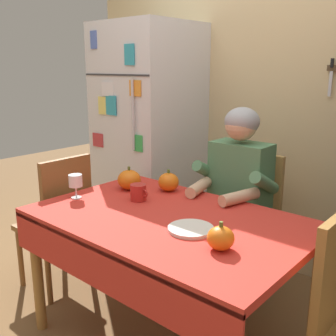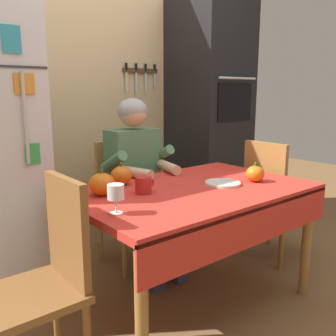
{
  "view_description": "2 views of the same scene",
  "coord_description": "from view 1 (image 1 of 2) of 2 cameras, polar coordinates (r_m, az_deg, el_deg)",
  "views": [
    {
      "loc": [
        1.23,
        -1.32,
        1.48
      ],
      "look_at": [
        -0.05,
        0.16,
        0.97
      ],
      "focal_mm": 42.29,
      "sensor_mm": 36.0,
      "label": 1
    },
    {
      "loc": [
        -1.44,
        -1.45,
        1.29
      ],
      "look_at": [
        -0.12,
        0.17,
        0.86
      ],
      "focal_mm": 39.83,
      "sensor_mm": 36.0,
      "label": 2
    }
  ],
  "objects": [
    {
      "name": "chair_left_side",
      "position": [
        2.71,
        -15.32,
        -6.99
      ],
      "size": [
        0.4,
        0.4,
        0.93
      ],
      "color": "brown",
      "rests_on": "ground"
    },
    {
      "name": "chair_behind_person",
      "position": [
        2.68,
        11.41,
        -6.99
      ],
      "size": [
        0.4,
        0.4,
        0.93
      ],
      "color": "tan",
      "rests_on": "ground"
    },
    {
      "name": "wine_glass",
      "position": [
        2.32,
        -13.19,
        -1.91
      ],
      "size": [
        0.08,
        0.08,
        0.14
      ],
      "color": "white",
      "rests_on": "dining_table"
    },
    {
      "name": "dining_table",
      "position": [
        2.04,
        -0.34,
        -9.35
      ],
      "size": [
        1.4,
        0.9,
        0.74
      ],
      "color": "#9E6B33",
      "rests_on": "ground"
    },
    {
      "name": "refrigerator",
      "position": [
        3.21,
        -2.7,
        4.04
      ],
      "size": [
        0.68,
        0.71,
        1.8
      ],
      "color": "silver",
      "rests_on": "ground"
    },
    {
      "name": "serving_tray",
      "position": [
        1.85,
        3.31,
        -8.74
      ],
      "size": [
        0.21,
        0.21,
        0.02
      ],
      "primitive_type": "cylinder",
      "color": "silver",
      "rests_on": "dining_table"
    },
    {
      "name": "seated_person",
      "position": [
        2.45,
        9.47,
        -3.34
      ],
      "size": [
        0.47,
        0.55,
        1.25
      ],
      "color": "#38384C",
      "rests_on": "ground"
    },
    {
      "name": "pumpkin_large",
      "position": [
        2.4,
        0.07,
        -2.02
      ],
      "size": [
        0.13,
        0.13,
        0.13
      ],
      "color": "orange",
      "rests_on": "dining_table"
    },
    {
      "name": "pumpkin_medium",
      "position": [
        2.45,
        -5.62,
        -1.68
      ],
      "size": [
        0.14,
        0.14,
        0.14
      ],
      "color": "orange",
      "rests_on": "dining_table"
    },
    {
      "name": "pumpkin_small",
      "position": [
        1.67,
        7.59,
        -9.98
      ],
      "size": [
        0.11,
        0.11,
        0.12
      ],
      "color": "orange",
      "rests_on": "dining_table"
    },
    {
      "name": "back_wall_assembly",
      "position": [
        2.93,
        17.38,
        10.3
      ],
      "size": [
        3.7,
        0.13,
        2.6
      ],
      "color": "#D1B784",
      "rests_on": "ground"
    },
    {
      "name": "coffee_mug",
      "position": [
        2.24,
        -4.27,
        -3.54
      ],
      "size": [
        0.12,
        0.09,
        0.09
      ],
      "color": "#B2231E",
      "rests_on": "dining_table"
    }
  ]
}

